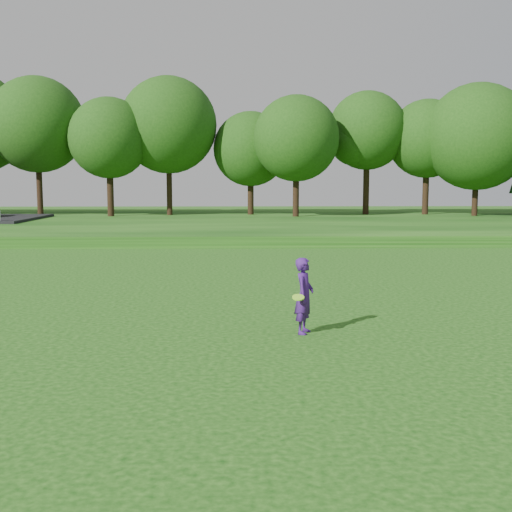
{
  "coord_description": "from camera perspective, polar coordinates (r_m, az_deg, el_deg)",
  "views": [
    {
      "loc": [
        2.74,
        -13.45,
        3.5
      ],
      "look_at": [
        3.18,
        4.85,
        1.3
      ],
      "focal_mm": 45.0,
      "sensor_mm": 36.0,
      "label": 1
    }
  ],
  "objects": [
    {
      "name": "berm",
      "position": [
        47.64,
        -4.67,
        2.97
      ],
      "size": [
        130.0,
        30.0,
        0.6
      ],
      "primitive_type": "cube",
      "color": "#0E3C0B",
      "rests_on": "ground"
    },
    {
      "name": "walking_path",
      "position": [
        33.74,
        -6.02,
        0.89
      ],
      "size": [
        130.0,
        1.6,
        0.04
      ],
      "primitive_type": "cube",
      "color": "gray",
      "rests_on": "ground"
    },
    {
      "name": "ground",
      "position": [
        14.16,
        -12.58,
        -7.62
      ],
      "size": [
        140.0,
        140.0,
        0.0
      ],
      "primitive_type": "plane",
      "color": "#0E3C0B",
      "rests_on": "ground"
    },
    {
      "name": "woman",
      "position": [
        14.61,
        4.31,
        -3.54
      ],
      "size": [
        0.6,
        0.86,
        1.74
      ],
      "color": "#421972",
      "rests_on": "ground"
    },
    {
      "name": "treeline",
      "position": [
        51.73,
        -4.5,
        11.92
      ],
      "size": [
        104.0,
        7.0,
        15.0
      ],
      "primitive_type": null,
      "color": "#1B450F",
      "rests_on": "berm"
    }
  ]
}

